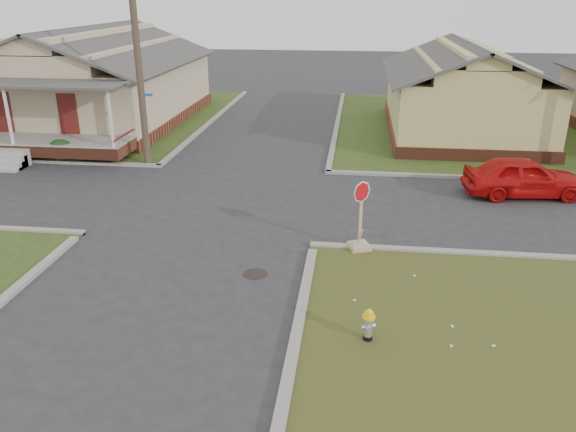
# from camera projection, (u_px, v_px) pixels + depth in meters

# --- Properties ---
(ground) EXTENTS (120.00, 120.00, 0.00)m
(ground) POSITION_uv_depth(u_px,v_px,m) (181.00, 261.00, 15.59)
(ground) COLOR #2B2B2D
(ground) RESTS_ON ground
(verge_far_left) EXTENTS (19.00, 19.00, 0.05)m
(verge_far_left) POSITION_uv_depth(u_px,v_px,m) (61.00, 116.00, 33.64)
(verge_far_left) COLOR #2A4518
(verge_far_left) RESTS_ON ground
(curbs) EXTENTS (80.00, 40.00, 0.12)m
(curbs) POSITION_uv_depth(u_px,v_px,m) (222.00, 200.00, 20.19)
(curbs) COLOR gray
(curbs) RESTS_ON ground
(manhole) EXTENTS (0.64, 0.64, 0.01)m
(manhole) POSITION_uv_depth(u_px,v_px,m) (255.00, 274.00, 14.87)
(manhole) COLOR black
(manhole) RESTS_ON ground
(corner_house) EXTENTS (10.10, 15.50, 5.30)m
(corner_house) POSITION_uv_depth(u_px,v_px,m) (94.00, 82.00, 31.25)
(corner_house) COLOR brown
(corner_house) RESTS_ON ground
(side_house_yellow) EXTENTS (7.60, 11.60, 4.70)m
(side_house_yellow) POSITION_uv_depth(u_px,v_px,m) (462.00, 91.00, 28.82)
(side_house_yellow) COLOR brown
(side_house_yellow) RESTS_ON ground
(utility_pole) EXTENTS (1.80, 0.28, 9.00)m
(utility_pole) POSITION_uv_depth(u_px,v_px,m) (137.00, 53.00, 22.53)
(utility_pole) COLOR #3A2B21
(utility_pole) RESTS_ON ground
(fire_hydrant) EXTENTS (0.28, 0.28, 0.74)m
(fire_hydrant) POSITION_uv_depth(u_px,v_px,m) (368.00, 323.00, 11.86)
(fire_hydrant) COLOR black
(fire_hydrant) RESTS_ON ground
(stop_sign) EXTENTS (0.59, 0.57, 2.06)m
(stop_sign) POSITION_uv_depth(u_px,v_px,m) (360.00, 234.00, 16.08)
(stop_sign) COLOR tan
(stop_sign) RESTS_ON ground
(red_sedan) EXTENTS (4.41, 2.15, 1.45)m
(red_sedan) POSITION_uv_depth(u_px,v_px,m) (524.00, 177.00, 20.32)
(red_sedan) COLOR red
(red_sedan) RESTS_ON ground
(hedge_right) EXTENTS (1.32, 1.08, 1.00)m
(hedge_right) POSITION_uv_depth(u_px,v_px,m) (61.00, 150.00, 24.41)
(hedge_right) COLOR #143312
(hedge_right) RESTS_ON verge_far_left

